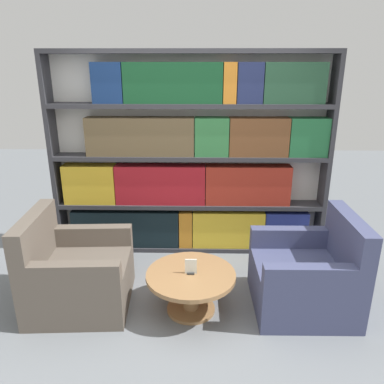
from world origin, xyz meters
name	(u,v)px	position (x,y,z in m)	size (l,w,h in m)	color
ground_plane	(186,322)	(0.00, 0.00, 0.00)	(14.00, 14.00, 0.00)	slate
bookshelf	(192,161)	(0.03, 1.44, 1.12)	(3.19, 0.30, 2.34)	silver
armchair_left	(76,275)	(-1.05, 0.27, 0.31)	(0.93, 0.90, 0.92)	brown
armchair_right	(307,277)	(1.12, 0.27, 0.31)	(0.90, 0.86, 0.92)	#42476B
coffee_table	(191,284)	(0.04, 0.17, 0.28)	(0.82, 0.82, 0.39)	olive
table_sign	(191,267)	(0.04, 0.17, 0.45)	(0.11, 0.06, 0.14)	black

